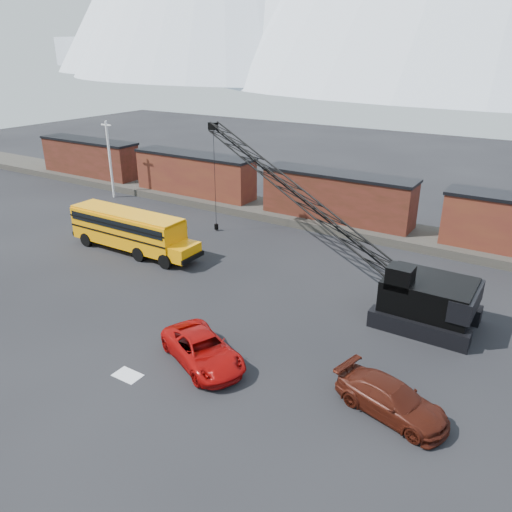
% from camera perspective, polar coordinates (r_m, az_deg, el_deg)
% --- Properties ---
extents(ground, '(160.00, 160.00, 0.00)m').
position_cam_1_polar(ground, '(28.53, -9.37, -8.98)').
color(ground, black).
rests_on(ground, ground).
extents(gravel_berm, '(120.00, 5.00, 0.70)m').
position_cam_1_polar(gravel_berm, '(45.51, 9.06, 3.83)').
color(gravel_berm, '#413D35').
rests_on(gravel_berm, ground).
extents(boxcar_west_far, '(13.70, 3.10, 4.17)m').
position_cam_1_polar(boxcar_west_far, '(64.01, -18.46, 10.67)').
color(boxcar_west_far, '#551F18').
rests_on(boxcar_west_far, gravel_berm).
extents(boxcar_west_near, '(13.70, 3.10, 4.17)m').
position_cam_1_polar(boxcar_west_near, '(52.88, -7.03, 9.32)').
color(boxcar_west_near, '#4E1B16').
rests_on(boxcar_west_near, gravel_berm).
extents(boxcar_mid, '(13.70, 3.10, 4.17)m').
position_cam_1_polar(boxcar_mid, '(44.80, 9.25, 6.76)').
color(boxcar_mid, '#551F18').
rests_on(boxcar_mid, gravel_berm).
extents(utility_pole, '(1.40, 0.24, 8.00)m').
position_cam_1_polar(utility_pole, '(55.21, -16.36, 10.63)').
color(utility_pole, silver).
rests_on(utility_pole, ground).
extents(snow_patch, '(1.40, 0.90, 0.02)m').
position_cam_1_polar(snow_patch, '(25.91, -14.45, -13.06)').
color(snow_patch, silver).
rests_on(snow_patch, ground).
extents(school_bus, '(11.65, 2.65, 3.19)m').
position_cam_1_polar(school_bus, '(39.96, -14.13, 2.93)').
color(school_bus, orange).
rests_on(school_bus, ground).
extents(red_pickup, '(6.05, 4.60, 1.53)m').
position_cam_1_polar(red_pickup, '(25.73, -6.10, -10.61)').
color(red_pickup, '#A20907').
rests_on(red_pickup, ground).
extents(maroon_suv, '(5.50, 3.28, 1.49)m').
position_cam_1_polar(maroon_suv, '(23.27, 15.22, -15.53)').
color(maroon_suv, '#3D130B').
rests_on(maroon_suv, ground).
extents(crawler_crane, '(23.05, 9.07, 9.49)m').
position_cam_1_polar(crawler_crane, '(34.94, 4.44, 7.29)').
color(crawler_crane, black).
rests_on(crawler_crane, ground).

